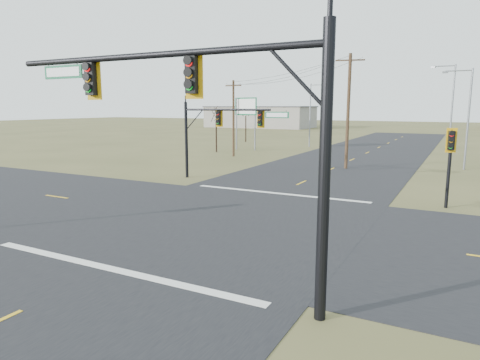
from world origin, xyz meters
The scene contains 17 objects.
ground centered at (0.00, 0.00, 0.00)m, with size 320.00×320.00×0.00m, color brown.
road_ew centered at (0.00, 0.00, 0.01)m, with size 160.00×14.00×0.02m, color black.
road_ns centered at (0.00, 0.00, 0.01)m, with size 14.00×160.00×0.02m, color black.
stop_bar_near centered at (0.00, -7.50, 0.03)m, with size 12.00×0.40×0.01m, color silver.
stop_bar_far centered at (0.00, 7.50, 0.03)m, with size 12.00×0.40×0.01m, color silver.
mast_arm_near centered at (3.95, -7.50, 5.63)m, with size 11.25×0.48×7.77m.
mast_arm_far centered at (-5.82, 10.23, 4.37)m, with size 8.82×0.54×6.02m.
pedestal_signal_ne centered at (9.93, 8.15, 3.29)m, with size 0.65×0.56×4.52m.
utility_pole_near centered at (1.04, 21.12, 5.33)m, with size 2.47×0.74×10.31m.
utility_pole_far centered at (-12.90, 25.01, 4.49)m, with size 2.10×0.34×8.58m.
highway_sign centered at (-15.07, 32.32, 4.76)m, with size 3.56×0.90×6.82m.
streetlight_a centered at (10.51, 25.53, 5.05)m, with size 2.50×0.26×9.00m.
streetlight_b centered at (8.47, 46.66, 6.29)m, with size 3.14×0.48×11.20m.
streetlight_c centered at (-8.85, 40.49, 4.95)m, with size 2.47×0.36×8.82m.
bare_tree_a centered at (-16.96, 27.96, 4.78)m, with size 2.93×2.93×6.04m.
bare_tree_b centered at (-20.96, 43.91, 5.11)m, with size 3.22×3.22×6.39m.
warehouse_left centered at (-40.00, 90.00, 2.75)m, with size 28.00×14.00×5.50m, color gray.
Camera 1 is at (10.60, -18.01, 5.65)m, focal length 32.00 mm.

